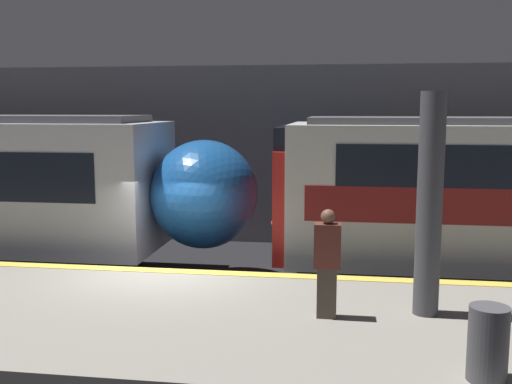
{
  "coord_description": "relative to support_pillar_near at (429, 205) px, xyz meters",
  "views": [
    {
      "loc": [
        3.25,
        -10.57,
        4.02
      ],
      "look_at": [
        1.54,
        1.03,
        2.35
      ],
      "focal_mm": 42.0,
      "sensor_mm": 36.0,
      "label": 1
    }
  ],
  "objects": [
    {
      "name": "support_pillar_near",
      "position": [
        0.0,
        0.0,
        0.0
      ],
      "size": [
        0.37,
        0.37,
        3.24
      ],
      "color": "#47474C",
      "rests_on": "platform"
    },
    {
      "name": "station_rear_barrier",
      "position": [
        -4.48,
        8.72,
        -0.01
      ],
      "size": [
        50.0,
        0.15,
        5.22
      ],
      "color": "gray",
      "rests_on": "ground"
    },
    {
      "name": "platform",
      "position": [
        -4.48,
        -0.44,
        -2.12
      ],
      "size": [
        40.0,
        4.53,
        1.01
      ],
      "color": "gray",
      "rests_on": "ground"
    },
    {
      "name": "trash_bin",
      "position": [
        0.39,
        -2.14,
        -1.19
      ],
      "size": [
        0.44,
        0.44,
        0.85
      ],
      "color": "#4C4C51",
      "rests_on": "platform"
    },
    {
      "name": "ground_plane",
      "position": [
        -4.48,
        1.83,
        -2.62
      ],
      "size": [
        120.0,
        120.0,
        0.0
      ],
      "primitive_type": "plane",
      "color": "black"
    },
    {
      "name": "person_waiting",
      "position": [
        -1.44,
        -0.35,
        -0.79
      ],
      "size": [
        0.38,
        0.24,
        1.58
      ],
      "color": "#473D33",
      "rests_on": "platform"
    }
  ]
}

